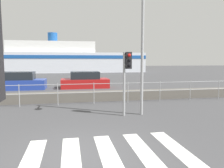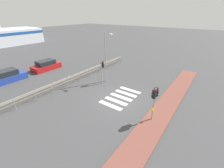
{
  "view_description": "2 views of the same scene",
  "coord_description": "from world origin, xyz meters",
  "px_view_note": "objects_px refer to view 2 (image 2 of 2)",
  "views": [
    {
      "loc": [
        -0.32,
        -5.15,
        2.3
      ],
      "look_at": [
        1.08,
        2.0,
        1.5
      ],
      "focal_mm": 35.0,
      "sensor_mm": 36.0,
      "label": 1
    },
    {
      "loc": [
        -10.27,
        -6.7,
        7.5
      ],
      "look_at": [
        0.43,
        1.0,
        1.2
      ],
      "focal_mm": 24.0,
      "sensor_mm": 36.0,
      "label": 2
    }
  ],
  "objects_px": {
    "parked_car_red": "(46,66)",
    "traffic_light_near": "(155,96)",
    "traffic_light_far": "(102,68)",
    "streetlamp": "(107,52)",
    "parked_car_blue": "(5,77)"
  },
  "relations": [
    {
      "from": "parked_car_red",
      "to": "traffic_light_near",
      "type": "bearing_deg",
      "value": -96.6
    },
    {
      "from": "traffic_light_far",
      "to": "streetlamp",
      "type": "xyz_separation_m",
      "value": [
        0.67,
        -0.14,
        1.61
      ]
    },
    {
      "from": "traffic_light_near",
      "to": "streetlamp",
      "type": "distance_m",
      "value": 8.13
    },
    {
      "from": "traffic_light_far",
      "to": "streetlamp",
      "type": "bearing_deg",
      "value": -11.48
    },
    {
      "from": "traffic_light_near",
      "to": "parked_car_red",
      "type": "height_order",
      "value": "traffic_light_near"
    },
    {
      "from": "traffic_light_near",
      "to": "parked_car_blue",
      "type": "bearing_deg",
      "value": 101.31
    },
    {
      "from": "traffic_light_near",
      "to": "traffic_light_far",
      "type": "bearing_deg",
      "value": 67.55
    },
    {
      "from": "parked_car_red",
      "to": "parked_car_blue",
      "type": "bearing_deg",
      "value": 180.0
    },
    {
      "from": "traffic_light_far",
      "to": "parked_car_red",
      "type": "height_order",
      "value": "traffic_light_far"
    },
    {
      "from": "traffic_light_near",
      "to": "parked_car_red",
      "type": "bearing_deg",
      "value": 83.4
    },
    {
      "from": "parked_car_blue",
      "to": "parked_car_red",
      "type": "distance_m",
      "value": 5.34
    },
    {
      "from": "streetlamp",
      "to": "parked_car_red",
      "type": "height_order",
      "value": "streetlamp"
    },
    {
      "from": "traffic_light_near",
      "to": "parked_car_red",
      "type": "distance_m",
      "value": 17.09
    },
    {
      "from": "traffic_light_far",
      "to": "streetlamp",
      "type": "height_order",
      "value": "streetlamp"
    },
    {
      "from": "streetlamp",
      "to": "parked_car_red",
      "type": "relative_size",
      "value": 1.45
    }
  ]
}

